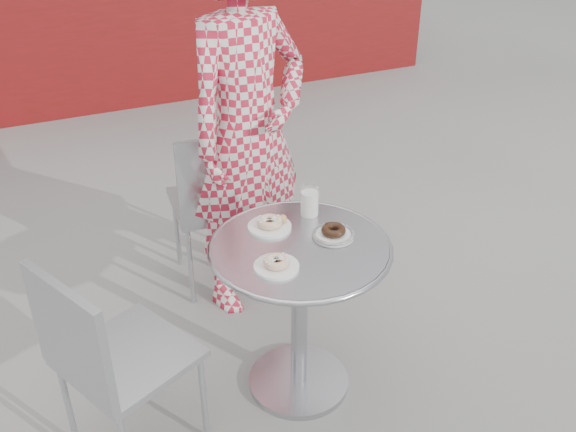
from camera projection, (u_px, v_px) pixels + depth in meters
name	position (u px, v px, depth m)	size (l,w,h in m)	color
ground	(308.00, 381.00, 2.79)	(60.00, 60.00, 0.00)	gray
bistro_table	(300.00, 283.00, 2.51)	(0.71, 0.71, 0.71)	silver
chair_far	(218.00, 234.00, 3.32)	(0.46, 0.47, 0.89)	#B0B3B8
chair_left	(132.00, 394.00, 2.37)	(0.55, 0.55, 0.87)	#B0B3B8
seated_person	(248.00, 132.00, 2.91)	(0.65, 0.43, 1.78)	#B61C34
plate_far	(270.00, 224.00, 2.52)	(0.17, 0.17, 0.05)	white
plate_near	(276.00, 264.00, 2.29)	(0.16, 0.16, 0.04)	white
plate_checker	(333.00, 233.00, 2.47)	(0.17, 0.17, 0.04)	white
milk_cup	(310.00, 202.00, 2.59)	(0.08, 0.08, 0.12)	white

